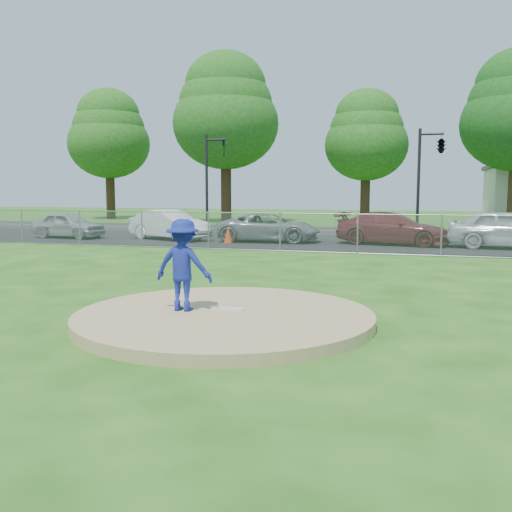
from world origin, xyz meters
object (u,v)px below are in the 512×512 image
at_px(tree_center, 366,135).
at_px(parked_car_white, 170,225).
at_px(parked_car_silver, 68,225).
at_px(tree_far_left, 109,133).
at_px(parked_car_darkred, 392,228).
at_px(pitcher, 183,265).
at_px(parked_car_pearl, 509,229).
at_px(traffic_cone, 228,235).
at_px(parked_car_gray, 269,228).
at_px(traffic_signal_center, 439,147).
at_px(traffic_signal_left, 210,173).
at_px(tree_left, 226,110).

bearing_deg(tree_center, parked_car_white, -112.01).
height_order(tree_center, parked_car_silver, tree_center).
xyz_separation_m(tree_far_left, parked_car_darkred, (24.04, -16.85, -6.34)).
bearing_deg(pitcher, parked_car_white, -62.53).
relative_size(parked_car_darkred, parked_car_pearl, 1.04).
relative_size(traffic_cone, parked_car_pearl, 0.16).
distance_m(parked_car_gray, parked_car_darkred, 5.58).
bearing_deg(parked_car_silver, parked_car_darkred, -80.16).
bearing_deg(tree_far_left, parked_car_pearl, -31.16).
height_order(pitcher, parked_car_silver, pitcher).
distance_m(tree_far_left, traffic_signal_center, 28.31).
relative_size(tree_far_left, parked_car_silver, 2.84).
relative_size(tree_far_left, pitcher, 6.39).
bearing_deg(parked_car_gray, tree_far_left, 43.80).
relative_size(tree_center, pitcher, 5.86).
xyz_separation_m(traffic_signal_left, parked_car_silver, (-4.97, -6.90, -2.71)).
xyz_separation_m(traffic_cone, parked_car_darkred, (7.16, 1.42, 0.33)).
xyz_separation_m(pitcher, parked_car_pearl, (7.47, 15.71, -0.23)).
xyz_separation_m(pitcher, parked_car_white, (-7.66, 15.69, -0.31)).
bearing_deg(traffic_cone, parked_car_silver, 177.56).
distance_m(pitcher, parked_car_darkred, 16.46).
bearing_deg(traffic_cone, parked_car_pearl, 4.42).
relative_size(pitcher, parked_car_pearl, 0.36).
height_order(tree_center, parked_car_darkred, tree_center).
relative_size(tree_center, parked_car_silver, 2.60).
xyz_separation_m(traffic_signal_center, parked_car_darkred, (-1.93, -5.85, -3.89)).
bearing_deg(traffic_cone, tree_far_left, 132.75).
height_order(tree_far_left, parked_car_white, tree_far_left).
bearing_deg(traffic_signal_left, parked_car_pearl, -22.34).
distance_m(traffic_cone, parked_car_darkred, 7.30).
distance_m(tree_center, parked_car_darkred, 19.00).
bearing_deg(tree_center, pitcher, -89.61).
distance_m(parked_car_silver, parked_car_darkred, 15.81).
bearing_deg(pitcher, tree_center, -88.16).
xyz_separation_m(traffic_signal_left, pitcher, (7.99, -22.06, -2.32)).
distance_m(tree_left, parked_car_white, 17.31).
relative_size(tree_center, parked_car_pearl, 2.09).
height_order(tree_far_left, tree_center, tree_far_left).
bearing_deg(parked_car_silver, traffic_cone, -86.41).
bearing_deg(tree_center, parked_car_gray, -97.97).
distance_m(tree_far_left, traffic_cone, 25.75).
xyz_separation_m(traffic_cone, parked_car_gray, (1.58, 1.17, 0.28)).
height_order(tree_left, pitcher, tree_left).
height_order(tree_center, traffic_cone, tree_center).
height_order(tree_center, pitcher, tree_center).
xyz_separation_m(parked_car_silver, parked_car_pearl, (20.44, 0.55, 0.16)).
xyz_separation_m(tree_center, parked_car_darkred, (3.04, -17.85, -5.75)).
xyz_separation_m(traffic_cone, parked_car_pearl, (11.82, 0.91, 0.42)).
relative_size(tree_center, parked_car_darkred, 2.01).
bearing_deg(parked_car_pearl, parked_car_darkred, 92.41).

